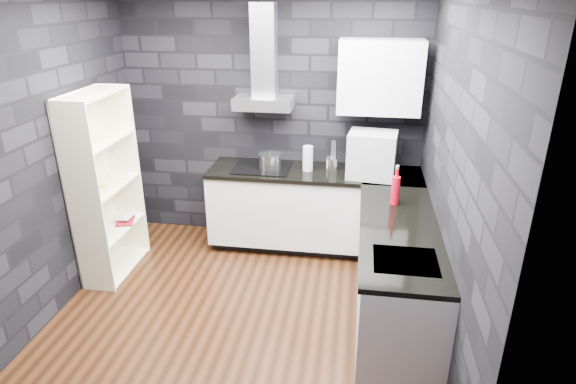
% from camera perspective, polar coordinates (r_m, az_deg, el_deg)
% --- Properties ---
extents(ground, '(3.20, 3.20, 0.00)m').
position_cam_1_polar(ground, '(4.36, -5.61, -14.26)').
color(ground, '#3B1D0E').
extents(wall_back, '(3.20, 0.05, 2.70)m').
position_cam_1_polar(wall_back, '(5.23, -1.88, 8.69)').
color(wall_back, black).
rests_on(wall_back, ground).
extents(wall_front, '(3.20, 0.05, 2.70)m').
position_cam_1_polar(wall_front, '(2.34, -16.60, -11.01)').
color(wall_front, black).
rests_on(wall_front, ground).
extents(wall_left, '(0.05, 3.20, 2.70)m').
position_cam_1_polar(wall_left, '(4.41, -27.32, 3.45)').
color(wall_left, black).
rests_on(wall_left, ground).
extents(wall_right, '(0.05, 3.20, 2.70)m').
position_cam_1_polar(wall_right, '(3.66, 19.02, 1.22)').
color(wall_right, black).
rests_on(wall_right, ground).
extents(toekick_back, '(2.18, 0.50, 0.10)m').
position_cam_1_polar(toekick_back, '(5.38, 3.02, -5.83)').
color(toekick_back, black).
rests_on(toekick_back, ground).
extents(toekick_right, '(0.50, 1.78, 0.10)m').
position_cam_1_polar(toekick_right, '(4.33, 12.75, -14.27)').
color(toekick_right, black).
rests_on(toekick_right, ground).
extents(counter_back_cab, '(2.20, 0.60, 0.76)m').
position_cam_1_polar(counter_back_cab, '(5.15, 3.07, -1.83)').
color(counter_back_cab, silver).
rests_on(counter_back_cab, ground).
extents(counter_right_cab, '(0.60, 1.80, 0.76)m').
position_cam_1_polar(counter_right_cab, '(4.09, 12.71, -9.41)').
color(counter_right_cab, silver).
rests_on(counter_right_cab, ground).
extents(counter_back_top, '(2.20, 0.62, 0.04)m').
position_cam_1_polar(counter_back_top, '(4.99, 3.15, 2.31)').
color(counter_back_top, black).
rests_on(counter_back_top, counter_back_cab).
extents(counter_right_top, '(0.62, 1.80, 0.04)m').
position_cam_1_polar(counter_right_top, '(3.89, 13.06, -4.40)').
color(counter_right_top, black).
rests_on(counter_right_top, counter_right_cab).
extents(counter_corner_top, '(0.62, 0.62, 0.04)m').
position_cam_1_polar(counter_corner_top, '(4.99, 12.35, 1.82)').
color(counter_corner_top, black).
rests_on(counter_corner_top, counter_right_cab).
extents(hood_body, '(0.60, 0.34, 0.12)m').
position_cam_1_polar(hood_body, '(5.01, -2.90, 10.51)').
color(hood_body, silver).
rests_on(hood_body, wall_back).
extents(hood_chimney, '(0.24, 0.20, 0.90)m').
position_cam_1_polar(hood_chimney, '(4.99, -2.85, 16.41)').
color(hood_chimney, silver).
rests_on(hood_chimney, hood_body).
extents(upper_cabinet, '(0.80, 0.35, 0.70)m').
position_cam_1_polar(upper_cabinet, '(4.85, 10.83, 13.25)').
color(upper_cabinet, silver).
rests_on(upper_cabinet, wall_back).
extents(cooktop, '(0.58, 0.50, 0.01)m').
position_cam_1_polar(cooktop, '(5.06, -3.04, 2.94)').
color(cooktop, black).
rests_on(cooktop, counter_back_top).
extents(sink_rim, '(0.44, 0.40, 0.01)m').
position_cam_1_polar(sink_rim, '(3.45, 13.75, -7.94)').
color(sink_rim, silver).
rests_on(sink_rim, counter_right_top).
extents(pot, '(0.26, 0.26, 0.13)m').
position_cam_1_polar(pot, '(5.01, -2.14, 3.65)').
color(pot, silver).
rests_on(pot, cooktop).
extents(glass_vase, '(0.13, 0.13, 0.26)m').
position_cam_1_polar(glass_vase, '(4.95, 2.36, 3.99)').
color(glass_vase, silver).
rests_on(glass_vase, counter_back_top).
extents(storage_jar, '(0.10, 0.10, 0.10)m').
position_cam_1_polar(storage_jar, '(5.06, 5.02, 3.40)').
color(storage_jar, beige).
rests_on(storage_jar, counter_back_top).
extents(utensil_crock, '(0.11, 0.11, 0.12)m').
position_cam_1_polar(utensil_crock, '(4.99, 5.32, 3.27)').
color(utensil_crock, silver).
rests_on(utensil_crock, counter_back_top).
extents(appliance_garage, '(0.50, 0.41, 0.46)m').
position_cam_1_polar(appliance_garage, '(4.82, 9.90, 4.34)').
color(appliance_garage, '#A3A6AA').
rests_on(appliance_garage, counter_back_top).
extents(red_bottle, '(0.08, 0.08, 0.25)m').
position_cam_1_polar(red_bottle, '(4.25, 12.61, 0.18)').
color(red_bottle, '#B3061A').
rests_on(red_bottle, counter_right_top).
extents(bookshelf, '(0.41, 0.83, 1.80)m').
position_cam_1_polar(bookshelf, '(4.88, -20.81, 0.59)').
color(bookshelf, '#FAF5CE').
rests_on(bookshelf, ground).
extents(fruit_bowl, '(0.27, 0.27, 0.05)m').
position_cam_1_polar(fruit_bowl, '(4.76, -21.66, 0.37)').
color(fruit_bowl, white).
rests_on(fruit_bowl, bookshelf).
extents(book_red, '(0.17, 0.07, 0.23)m').
position_cam_1_polar(book_red, '(5.11, -19.81, -2.30)').
color(book_red, maroon).
rests_on(book_red, bookshelf).
extents(book_second, '(0.15, 0.02, 0.20)m').
position_cam_1_polar(book_second, '(5.16, -19.56, -1.76)').
color(book_second, '#B2B2B2').
rests_on(book_second, bookshelf).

